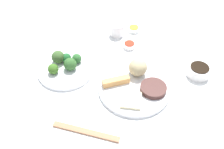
# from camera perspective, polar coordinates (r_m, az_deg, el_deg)

# --- Properties ---
(tabletop) EXTENTS (2.20, 2.20, 0.02)m
(tabletop) POSITION_cam_1_polar(r_m,az_deg,el_deg) (1.03, 4.03, -1.36)
(tabletop) COLOR white
(tabletop) RESTS_ON ground
(main_plate) EXTENTS (0.28, 0.28, 0.02)m
(main_plate) POSITION_cam_1_polar(r_m,az_deg,el_deg) (0.98, 5.01, -3.09)
(main_plate) COLOR white
(main_plate) RESTS_ON tabletop
(rice_scoop) EXTENTS (0.07, 0.07, 0.07)m
(rice_scoop) POSITION_cam_1_polar(r_m,az_deg,el_deg) (1.00, 5.85, 1.63)
(rice_scoop) COLOR #C6B383
(rice_scoop) RESTS_ON main_plate
(spring_roll) EXTENTS (0.10, 0.09, 0.03)m
(spring_roll) POSITION_cam_1_polar(r_m,az_deg,el_deg) (0.97, 0.91, -1.55)
(spring_roll) COLOR #DD9B55
(spring_roll) RESTS_ON main_plate
(crab_rangoon_wonton) EXTENTS (0.09, 0.09, 0.01)m
(crab_rangoon_wonton) POSITION_cam_1_polar(r_m,az_deg,el_deg) (0.93, 4.32, -5.77)
(crab_rangoon_wonton) COLOR beige
(crab_rangoon_wonton) RESTS_ON main_plate
(stir_fry_heap) EXTENTS (0.10, 0.10, 0.02)m
(stir_fry_heap) POSITION_cam_1_polar(r_m,az_deg,el_deg) (0.97, 9.29, -3.08)
(stir_fry_heap) COLOR #462622
(stir_fry_heap) RESTS_ON main_plate
(broccoli_plate) EXTENTS (0.23, 0.23, 0.01)m
(broccoli_plate) POSITION_cam_1_polar(r_m,az_deg,el_deg) (1.07, -10.30, 1.06)
(broccoli_plate) COLOR white
(broccoli_plate) RESTS_ON tabletop
(broccoli_floret_0) EXTENTS (0.05, 0.05, 0.05)m
(broccoli_floret_0) POSITION_cam_1_polar(r_m,az_deg,el_deg) (1.04, -9.40, 2.31)
(broccoli_floret_0) COLOR #32612B
(broccoli_floret_0) RESTS_ON broccoli_plate
(broccoli_floret_1) EXTENTS (0.04, 0.04, 0.04)m
(broccoli_floret_1) POSITION_cam_1_polar(r_m,az_deg,el_deg) (1.04, -13.09, 1.23)
(broccoli_floret_1) COLOR #3B6821
(broccoli_floret_1) RESTS_ON broccoli_plate
(broccoli_floret_2) EXTENTS (0.05, 0.05, 0.05)m
(broccoli_floret_2) POSITION_cam_1_polar(r_m,az_deg,el_deg) (1.08, -12.03, 3.87)
(broccoli_floret_2) COLOR #3A5A2B
(broccoli_floret_2) RESTS_ON broccoli_plate
(broccoli_floret_3) EXTENTS (0.04, 0.04, 0.04)m
(broccoli_floret_3) POSITION_cam_1_polar(r_m,az_deg,el_deg) (1.08, -10.21, 3.69)
(broccoli_floret_3) COLOR #1F5C2A
(broccoli_floret_3) RESTS_ON broccoli_plate
(broccoli_floret_4) EXTENTS (0.04, 0.04, 0.04)m
(broccoli_floret_4) POSITION_cam_1_polar(r_m,az_deg,el_deg) (1.07, -7.95, 3.57)
(broccoli_floret_4) COLOR #2C612C
(broccoli_floret_4) RESTS_ON broccoli_plate
(soy_sauce_bowl) EXTENTS (0.09, 0.09, 0.04)m
(soy_sauce_bowl) POSITION_cam_1_polar(r_m,az_deg,el_deg) (1.08, 18.90, 0.69)
(soy_sauce_bowl) COLOR white
(soy_sauce_bowl) RESTS_ON tabletop
(soy_sauce_bowl_liquid) EXTENTS (0.07, 0.07, 0.00)m
(soy_sauce_bowl_liquid) POSITION_cam_1_polar(r_m,az_deg,el_deg) (1.07, 19.17, 1.55)
(soy_sauce_bowl_liquid) COLOR black
(soy_sauce_bowl_liquid) RESTS_ON soy_sauce_bowl
(sauce_ramekin_hot_mustard) EXTENTS (0.05, 0.05, 0.02)m
(sauce_ramekin_hot_mustard) POSITION_cam_1_polar(r_m,az_deg,el_deg) (1.27, 4.91, 10.08)
(sauce_ramekin_hot_mustard) COLOR white
(sauce_ramekin_hot_mustard) RESTS_ON tabletop
(sauce_ramekin_hot_mustard_liquid) EXTENTS (0.04, 0.04, 0.00)m
(sauce_ramekin_hot_mustard_liquid) POSITION_cam_1_polar(r_m,az_deg,el_deg) (1.27, 4.94, 10.54)
(sauce_ramekin_hot_mustard_liquid) COLOR yellow
(sauce_ramekin_hot_mustard_liquid) RESTS_ON sauce_ramekin_hot_mustard
(sauce_ramekin_sweet_and_sour) EXTENTS (0.05, 0.05, 0.02)m
(sauce_ramekin_sweet_and_sour) POSITION_cam_1_polar(r_m,az_deg,el_deg) (1.17, 3.91, 6.52)
(sauce_ramekin_sweet_and_sour) COLOR white
(sauce_ramekin_sweet_and_sour) RESTS_ON tabletop
(sauce_ramekin_sweet_and_sour_liquid) EXTENTS (0.04, 0.04, 0.00)m
(sauce_ramekin_sweet_and_sour_liquid) POSITION_cam_1_polar(r_m,az_deg,el_deg) (1.16, 3.94, 7.00)
(sauce_ramekin_sweet_and_sour_liquid) COLOR red
(sauce_ramekin_sweet_and_sour_liquid) RESTS_ON sauce_ramekin_sweet_and_sour
(teacup) EXTENTS (0.07, 0.07, 0.06)m
(teacup) POSITION_cam_1_polar(r_m,az_deg,el_deg) (1.24, 1.14, 10.09)
(teacup) COLOR white
(teacup) RESTS_ON tabletop
(chopsticks_pair) EXTENTS (0.23, 0.04, 0.01)m
(chopsticks_pair) POSITION_cam_1_polar(r_m,az_deg,el_deg) (0.87, -5.91, -12.69)
(chopsticks_pair) COLOR #AD714E
(chopsticks_pair) RESTS_ON tabletop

